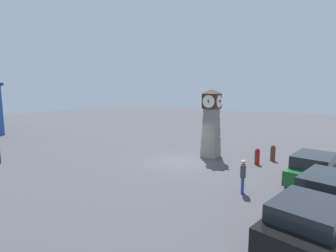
{
  "coord_description": "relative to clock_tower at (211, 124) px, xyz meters",
  "views": [
    {
      "loc": [
        -14.5,
        -8.39,
        4.73
      ],
      "look_at": [
        0.88,
        1.53,
        2.15
      ],
      "focal_mm": 28.0,
      "sensor_mm": 36.0,
      "label": 1
    }
  ],
  "objects": [
    {
      "name": "car_by_building",
      "position": [
        -2.14,
        -6.49,
        -1.55
      ],
      "size": [
        4.49,
        2.36,
        1.58
      ],
      "color": "#19602D",
      "rests_on": "ground_plane"
    },
    {
      "name": "bollard_mid_row",
      "position": [
        -0.13,
        -3.22,
        -1.82
      ],
      "size": [
        0.31,
        0.31,
        1.05
      ],
      "color": "maroon",
      "rests_on": "ground_plane"
    },
    {
      "name": "car_near_tower",
      "position": [
        -5.24,
        -7.21,
        -1.56
      ],
      "size": [
        4.66,
        2.63,
        1.55
      ],
      "color": "#A51111",
      "rests_on": "ground_plane"
    },
    {
      "name": "pedestrian_near_bench",
      "position": [
        -5.21,
        -3.85,
        -1.46
      ],
      "size": [
        0.45,
        0.35,
        1.56
      ],
      "color": "#264CA5",
      "rests_on": "ground_plane"
    },
    {
      "name": "clock_tower",
      "position": [
        0.0,
        0.0,
        0.0
      ],
      "size": [
        1.36,
        1.41,
        4.72
      ],
      "color": "gray",
      "rests_on": "ground_plane"
    },
    {
      "name": "bollard_near_tower",
      "position": [
        1.32,
        -3.88,
        -1.81
      ],
      "size": [
        0.32,
        0.32,
        1.07
      ],
      "color": "brown",
      "rests_on": "ground_plane"
    },
    {
      "name": "car_navy_sedan",
      "position": [
        -8.28,
        -6.79,
        -1.57
      ],
      "size": [
        4.28,
        2.7,
        1.51
      ],
      "color": "black",
      "rests_on": "ground_plane"
    },
    {
      "name": "ground_plane",
      "position": [
        -2.21,
        1.19,
        -2.35
      ],
      "size": [
        86.69,
        86.69,
        0.0
      ],
      "primitive_type": "plane",
      "color": "#424247"
    }
  ]
}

